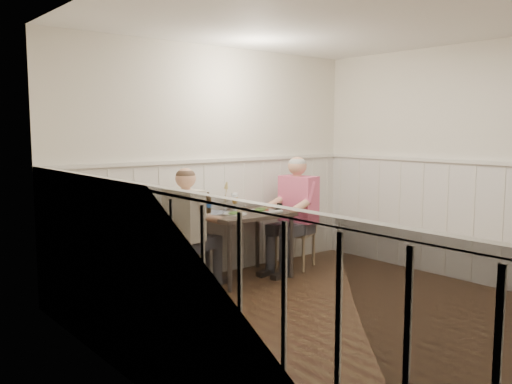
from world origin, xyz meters
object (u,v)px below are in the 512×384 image
Objects in this scene: beer_bottle at (208,204)px; grass_vase at (225,197)px; dining_table at (245,221)px; man_in_pink at (296,222)px; chair_right at (297,228)px; diner_cream at (187,239)px; chair_left at (175,251)px.

grass_vase is at bearing 11.06° from beer_bottle.
dining_table is 0.70× the size of man_in_pink.
beer_bottle is at bearing 172.94° from chair_right.
man_in_pink is (-0.12, -0.11, 0.10)m from chair_right.
grass_vase is (-0.09, 0.25, 0.25)m from dining_table.
grass_vase is at bearing 167.97° from chair_right.
diner_cream is 3.74× the size of grass_vase.
chair_right is at bearing 1.29° from diner_cream.
man_in_pink reaches higher than beer_bottle.
man_in_pink is at bearing -13.50° from beer_bottle.
diner_cream is (-0.74, 0.01, -0.10)m from dining_table.
chair_right is 0.19m from man_in_pink.
diner_cream is 0.53m from beer_bottle.
chair_right is (0.85, 0.05, -0.18)m from dining_table.
grass_vase is (0.76, 0.17, 0.48)m from chair_left.
man_in_pink is 1.47m from diner_cream.
dining_table is 1.10× the size of chair_right.
beer_bottle is at bearing 13.27° from chair_left.
grass_vase is at bearing 110.00° from dining_table.
beer_bottle is at bearing 150.79° from dining_table.
man_in_pink is (0.73, -0.06, -0.07)m from dining_table.
chair_right is at bearing -7.06° from beer_bottle.
diner_cream is (-1.47, 0.08, -0.03)m from man_in_pink.
dining_table is 0.87m from chair_right.
chair_right is 1.70m from chair_left.
diner_cream is (-1.59, -0.04, 0.07)m from chair_right.
dining_table is at bearing 175.07° from man_in_pink.
man_in_pink is (1.58, -0.14, 0.15)m from chair_left.
chair_right reaches higher than dining_table.
chair_right is 1.59m from diner_cream.
diner_cream is 5.49× the size of beer_bottle.
beer_bottle is at bearing 166.50° from man_in_pink.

